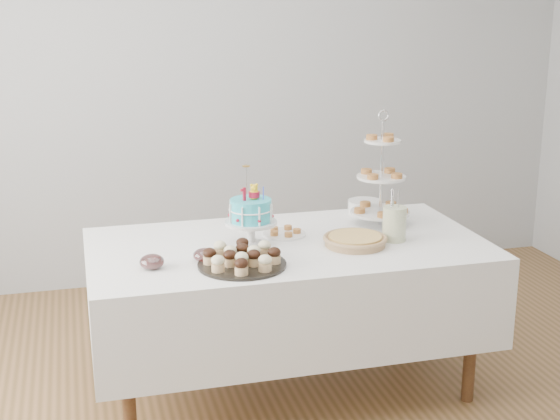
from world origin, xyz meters
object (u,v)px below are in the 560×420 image
object	(u,v)px
birthday_cake	(251,224)
tiered_stand	(381,178)
jam_bowl_b	(204,255)
utensil_pitcher	(395,222)
plate_stack	(365,207)
jam_bowl_a	(152,262)
pastry_plate	(284,232)
table	(288,287)
pie	(355,240)
cupcake_tray	(242,257)

from	to	relation	value
birthday_cake	tiered_stand	bearing A→B (deg)	2.50
jam_bowl_b	utensil_pitcher	size ratio (longest dim) A/B	0.40
plate_stack	jam_bowl_a	bearing A→B (deg)	-154.06
jam_bowl_b	utensil_pitcher	world-z (taller)	utensil_pitcher
pastry_plate	jam_bowl_b	size ratio (longest dim) A/B	2.10
table	jam_bowl_a	xyz separation A→B (m)	(-0.68, -0.20, 0.26)
pastry_plate	jam_bowl_a	xyz separation A→B (m)	(-0.69, -0.32, 0.02)
plate_stack	jam_bowl_a	size ratio (longest dim) A/B	1.70
table	birthday_cake	world-z (taller)	birthday_cake
birthday_cake	pie	bearing A→B (deg)	-26.22
jam_bowl_b	pastry_plate	bearing A→B (deg)	32.43
birthday_cake	pie	distance (m)	0.51
pastry_plate	utensil_pitcher	distance (m)	0.55
birthday_cake	jam_bowl_b	bearing A→B (deg)	-154.46
pie	pastry_plate	bearing A→B (deg)	139.03
cupcake_tray	pie	size ratio (longest dim) A/B	1.28
table	utensil_pitcher	world-z (taller)	utensil_pitcher
birthday_cake	pie	xyz separation A→B (m)	(0.48, -0.14, -0.08)
cupcake_tray	pie	distance (m)	0.61
table	jam_bowl_a	size ratio (longest dim) A/B	17.47
cupcake_tray	jam_bowl_b	xyz separation A→B (m)	(-0.15, 0.11, -0.02)
birthday_cake	tiered_stand	xyz separation A→B (m)	(0.73, 0.16, 0.15)
jam_bowl_a	jam_bowl_b	size ratio (longest dim) A/B	1.07
cupcake_tray	utensil_pitcher	distance (m)	0.82
cupcake_tray	tiered_stand	bearing A→B (deg)	28.15
cupcake_tray	tiered_stand	size ratio (longest dim) A/B	0.66
tiered_stand	jam_bowl_b	world-z (taller)	tiered_stand
table	jam_bowl_b	xyz separation A→B (m)	(-0.44, -0.16, 0.26)
pie	jam_bowl_b	bearing A→B (deg)	-176.80
utensil_pitcher	table	bearing A→B (deg)	157.54
pastry_plate	tiered_stand	bearing A→B (deg)	5.65
utensil_pitcher	jam_bowl_b	bearing A→B (deg)	172.16
tiered_stand	plate_stack	bearing A→B (deg)	89.52
jam_bowl_a	plate_stack	bearing A→B (deg)	25.94
tiered_stand	jam_bowl_a	size ratio (longest dim) A/B	5.50
table	cupcake_tray	world-z (taller)	cupcake_tray
pie	plate_stack	distance (m)	0.58
table	tiered_stand	xyz separation A→B (m)	(0.55, 0.18, 0.48)
pie	tiered_stand	bearing A→B (deg)	50.30
table	cupcake_tray	xyz separation A→B (m)	(-0.29, -0.27, 0.27)
jam_bowl_a	birthday_cake	bearing A→B (deg)	23.62
jam_bowl_a	tiered_stand	bearing A→B (deg)	17.04
pie	plate_stack	xyz separation A→B (m)	(0.25, 0.52, 0.01)
pie	utensil_pitcher	bearing A→B (deg)	7.12
table	jam_bowl_a	world-z (taller)	jam_bowl_a
plate_stack	utensil_pitcher	distance (m)	0.50
cupcake_tray	jam_bowl_b	distance (m)	0.19
table	tiered_stand	distance (m)	0.75
tiered_stand	pastry_plate	distance (m)	0.59
tiered_stand	utensil_pitcher	bearing A→B (deg)	-97.55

